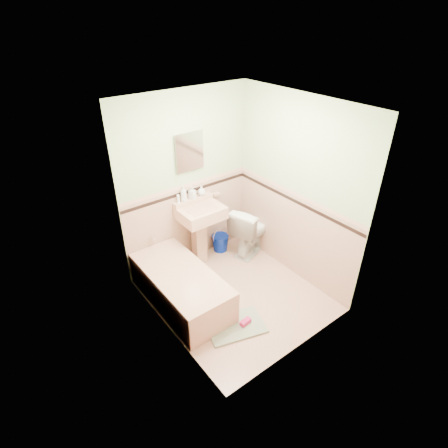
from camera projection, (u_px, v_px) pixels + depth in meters
floor at (235, 295)px, 4.86m from camera, size 2.20×2.20×0.00m
ceiling at (239, 105)px, 3.56m from camera, size 2.20×2.20×0.00m
wall_back at (187, 183)px, 4.96m from camera, size 2.50×0.00×2.50m
wall_front at (309, 260)px, 3.46m from camera, size 2.50×0.00×2.50m
wall_left at (161, 244)px, 3.69m from camera, size 0.00×2.50×2.50m
wall_right at (296, 192)px, 4.73m from camera, size 0.00×2.50×2.50m
wainscot_back at (189, 224)px, 5.29m from camera, size 2.00×0.00×2.00m
wainscot_front at (301, 309)px, 3.81m from camera, size 2.00×0.00×2.00m
wainscot_left at (167, 292)px, 4.04m from camera, size 0.00×2.20×2.20m
wainscot_right at (291, 233)px, 5.06m from camera, size 0.00×2.20×2.20m
accent_back at (188, 192)px, 5.01m from camera, size 2.00×0.00×2.00m
accent_front at (306, 270)px, 3.54m from camera, size 2.00×0.00×2.00m
accent_left at (164, 254)px, 3.77m from camera, size 0.00×2.20×2.20m
accent_right at (294, 201)px, 4.79m from camera, size 0.00×2.20×2.20m
cap_back at (187, 185)px, 4.96m from camera, size 2.00×0.00×2.00m
cap_front at (307, 262)px, 3.49m from camera, size 2.00×0.00×2.00m
cap_left at (163, 246)px, 3.72m from camera, size 0.00×2.20×2.20m
cap_right at (295, 194)px, 4.73m from camera, size 0.00×2.20×2.20m
bathtub at (181, 288)px, 4.64m from camera, size 0.70×1.50×0.45m
tub_faucet at (152, 237)px, 4.92m from camera, size 0.04×0.12×0.04m
sink at (201, 236)px, 5.22m from camera, size 0.61×0.50×0.96m
sink_faucet at (195, 204)px, 5.07m from camera, size 0.02×0.02×0.10m
medicine_cabinet at (189, 151)px, 4.73m from camera, size 0.39×0.04×0.48m
soap_dish at (216, 194)px, 5.33m from camera, size 0.11×0.06×0.04m
soap_bottle_left at (183, 194)px, 4.92m from camera, size 0.12×0.12×0.23m
soap_bottle_mid at (192, 192)px, 5.01m from camera, size 0.10×0.11×0.18m
soap_bottle_right at (201, 191)px, 5.10m from camera, size 0.14×0.14×0.15m
tube at (178, 199)px, 4.91m from camera, size 0.04×0.04×0.12m
toilet at (251, 229)px, 5.54m from camera, size 0.88×0.69×0.79m
bucket at (220, 243)px, 5.69m from camera, size 0.27×0.27×0.26m
bath_mat at (235, 326)px, 4.38m from camera, size 0.79×0.64×0.03m
shoe at (245, 322)px, 4.38m from camera, size 0.15×0.08×0.06m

